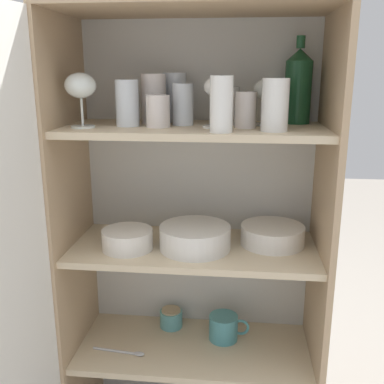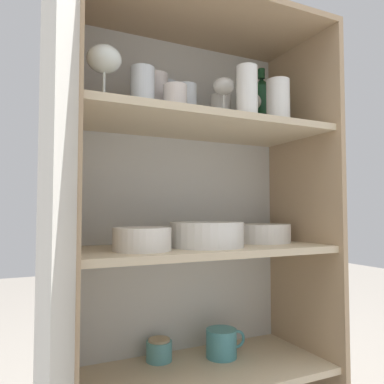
% 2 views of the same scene
% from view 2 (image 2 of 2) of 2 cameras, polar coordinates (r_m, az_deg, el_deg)
% --- Properties ---
extents(cupboard_back_panel, '(0.79, 0.02, 1.35)m').
position_cam_2_polar(cupboard_back_panel, '(1.27, -2.10, -7.31)').
color(cupboard_back_panel, silver).
rests_on(cupboard_back_panel, ground_plane).
extents(cupboard_side_left, '(0.02, 0.37, 1.35)m').
position_cam_2_polar(cupboard_side_left, '(1.00, -18.68, -8.34)').
color(cupboard_side_left, tan).
rests_on(cupboard_side_left, ground_plane).
extents(cupboard_side_right, '(0.02, 0.37, 1.35)m').
position_cam_2_polar(cupboard_side_right, '(1.33, 16.48, -7.00)').
color(cupboard_side_right, tan).
rests_on(cupboard_side_right, ground_plane).
extents(cupboard_top_panel, '(0.79, 0.37, 0.02)m').
position_cam_2_polar(cupboard_top_panel, '(1.26, 1.44, 24.82)').
color(cupboard_top_panel, tan).
rests_on(cupboard_top_panel, cupboard_side_left).
extents(shelf_board_lower, '(0.75, 0.33, 0.02)m').
position_cam_2_polar(shelf_board_lower, '(1.21, 1.51, -25.79)').
color(shelf_board_lower, beige).
extents(shelf_board_middle, '(0.75, 0.33, 0.02)m').
position_cam_2_polar(shelf_board_middle, '(1.12, 1.48, -8.77)').
color(shelf_board_middle, beige).
extents(shelf_board_upper, '(0.75, 0.33, 0.02)m').
position_cam_2_polar(shelf_board_upper, '(1.14, 1.46, 10.01)').
color(shelf_board_upper, beige).
extents(cupboard_door, '(0.10, 0.38, 1.35)m').
position_cam_2_polar(cupboard_door, '(0.63, -19.16, -11.65)').
color(cupboard_door, silver).
rests_on(cupboard_door, ground_plane).
extents(tumbler_glass_0, '(0.07, 0.07, 0.13)m').
position_cam_2_polar(tumbler_glass_0, '(1.08, -7.56, 14.99)').
color(tumbler_glass_0, white).
rests_on(tumbler_glass_0, shelf_board_upper).
extents(tumbler_glass_1, '(0.07, 0.07, 0.15)m').
position_cam_2_polar(tumbler_glass_1, '(1.23, -4.07, 13.06)').
color(tumbler_glass_1, white).
rests_on(tumbler_glass_1, shelf_board_upper).
extents(tumbler_glass_2, '(0.06, 0.06, 0.10)m').
position_cam_2_polar(tumbler_glass_2, '(1.21, 8.24, 12.20)').
color(tumbler_glass_2, silver).
rests_on(tumbler_glass_2, shelf_board_upper).
extents(tumbler_glass_3, '(0.08, 0.08, 0.15)m').
position_cam_2_polar(tumbler_glass_3, '(1.16, -5.59, 14.02)').
color(tumbler_glass_3, silver).
rests_on(tumbler_glass_3, shelf_board_upper).
extents(tumbler_glass_4, '(0.06, 0.06, 0.14)m').
position_cam_2_polar(tumbler_glass_4, '(1.10, 8.38, 14.91)').
color(tumbler_glass_4, white).
rests_on(tumbler_glass_4, shelf_board_upper).
extents(tumbler_glass_5, '(0.07, 0.07, 0.14)m').
position_cam_2_polar(tumbler_glass_5, '(1.21, 12.99, 13.18)').
color(tumbler_glass_5, white).
rests_on(tumbler_glass_5, shelf_board_upper).
extents(tumbler_glass_6, '(0.07, 0.07, 0.11)m').
position_cam_2_polar(tumbler_glass_6, '(1.24, 4.40, 12.03)').
color(tumbler_glass_6, white).
rests_on(tumbler_glass_6, shelf_board_upper).
extents(tumbler_glass_7, '(0.06, 0.06, 0.12)m').
position_cam_2_polar(tumbler_glass_7, '(1.17, -0.83, 13.23)').
color(tumbler_glass_7, white).
rests_on(tumbler_glass_7, shelf_board_upper).
extents(tumbler_glass_8, '(0.07, 0.07, 0.09)m').
position_cam_2_polar(tumbler_glass_8, '(1.09, -2.57, 13.66)').
color(tumbler_glass_8, silver).
rests_on(tumbler_glass_8, shelf_board_upper).
extents(wine_glass_0, '(0.09, 0.09, 0.15)m').
position_cam_2_polar(wine_glass_0, '(1.02, -13.24, 18.79)').
color(wine_glass_0, white).
rests_on(wine_glass_0, shelf_board_upper).
extents(wine_glass_1, '(0.07, 0.07, 0.14)m').
position_cam_2_polar(wine_glass_1, '(1.18, 4.85, 15.14)').
color(wine_glass_1, white).
rests_on(wine_glass_1, shelf_board_upper).
extents(wine_glass_2, '(0.08, 0.08, 0.13)m').
position_cam_2_polar(wine_glass_2, '(1.31, 8.80, 13.10)').
color(wine_glass_2, white).
rests_on(wine_glass_2, shelf_board_upper).
extents(wine_bottle, '(0.08, 0.08, 0.25)m').
position_cam_2_polar(wine_bottle, '(1.42, 10.57, 12.54)').
color(wine_bottle, '#194728').
rests_on(wine_bottle, shelf_board_upper).
extents(plate_stack_white, '(0.22, 0.22, 0.07)m').
position_cam_2_polar(plate_stack_white, '(1.10, 2.25, -6.47)').
color(plate_stack_white, silver).
rests_on(plate_stack_white, shelf_board_middle).
extents(mixing_bowl_large, '(0.20, 0.20, 0.06)m').
position_cam_2_polar(mixing_bowl_large, '(1.28, 10.42, -6.05)').
color(mixing_bowl_large, silver).
rests_on(mixing_bowl_large, shelf_board_middle).
extents(serving_bowl_small, '(0.15, 0.15, 0.06)m').
position_cam_2_polar(serving_bowl_small, '(1.00, -7.61, -6.94)').
color(serving_bowl_small, silver).
rests_on(serving_bowl_small, shelf_board_middle).
extents(coffee_mug_primary, '(0.13, 0.10, 0.09)m').
position_cam_2_polar(coffee_mug_primary, '(1.27, 4.59, -21.96)').
color(coffee_mug_primary, teal).
rests_on(coffee_mug_primary, shelf_board_lower).
extents(storage_jar, '(0.08, 0.08, 0.07)m').
position_cam_2_polar(storage_jar, '(1.25, -5.04, -22.87)').
color(storage_jar, '#5BA3A8').
rests_on(storage_jar, shelf_board_lower).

